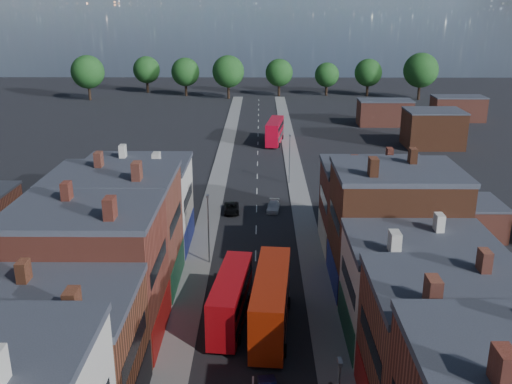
{
  "coord_description": "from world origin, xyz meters",
  "views": [
    {
      "loc": [
        0.53,
        -28.4,
        27.84
      ],
      "look_at": [
        0.0,
        37.8,
        5.9
      ],
      "focal_mm": 40.0,
      "sensor_mm": 36.0,
      "label": 1
    }
  ],
  "objects_px": {
    "bus_2": "(275,131)",
    "car_2": "(231,208)",
    "bus_1": "(271,301)",
    "car_3": "(273,206)",
    "bus_0": "(231,298)"
  },
  "relations": [
    {
      "from": "bus_0",
      "to": "bus_2",
      "type": "relative_size",
      "value": 0.96
    },
    {
      "from": "bus_0",
      "to": "bus_2",
      "type": "bearing_deg",
      "value": 92.11
    },
    {
      "from": "bus_1",
      "to": "car_2",
      "type": "bearing_deg",
      "value": 104.44
    },
    {
      "from": "bus_0",
      "to": "bus_2",
      "type": "distance_m",
      "value": 70.82
    },
    {
      "from": "car_2",
      "to": "car_3",
      "type": "height_order",
      "value": "car_2"
    },
    {
      "from": "bus_0",
      "to": "bus_2",
      "type": "xyz_separation_m",
      "value": [
        5.62,
        70.59,
        0.1
      ]
    },
    {
      "from": "bus_1",
      "to": "car_3",
      "type": "height_order",
      "value": "bus_1"
    },
    {
      "from": "car_2",
      "to": "car_3",
      "type": "xyz_separation_m",
      "value": [
        5.87,
        0.85,
        -0.02
      ]
    },
    {
      "from": "car_2",
      "to": "car_3",
      "type": "bearing_deg",
      "value": 5.18
    },
    {
      "from": "bus_0",
      "to": "bus_1",
      "type": "distance_m",
      "value": 3.81
    },
    {
      "from": "bus_2",
      "to": "car_2",
      "type": "distance_m",
      "value": 42.19
    },
    {
      "from": "bus_2",
      "to": "car_2",
      "type": "bearing_deg",
      "value": -91.65
    },
    {
      "from": "car_2",
      "to": "car_3",
      "type": "relative_size",
      "value": 1.08
    },
    {
      "from": "bus_0",
      "to": "car_3",
      "type": "bearing_deg",
      "value": 88.14
    },
    {
      "from": "bus_1",
      "to": "car_3",
      "type": "bearing_deg",
      "value": 93.44
    }
  ]
}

